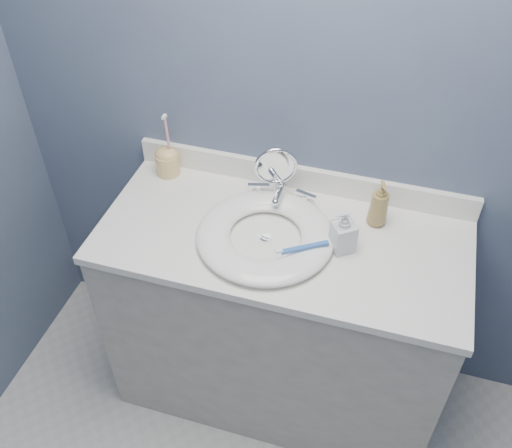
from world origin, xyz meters
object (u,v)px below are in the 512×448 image
at_px(soap_bottle_amber, 379,204).
at_px(soap_bottle_clear, 344,231).
at_px(makeup_mirror, 276,172).
at_px(toothbrush_holder, 167,160).

xyz_separation_m(soap_bottle_amber, soap_bottle_clear, (-0.09, -0.15, -0.01)).
distance_m(makeup_mirror, soap_bottle_amber, 0.36).
xyz_separation_m(makeup_mirror, soap_bottle_amber, (0.36, -0.02, -0.03)).
relative_size(soap_bottle_amber, soap_bottle_clear, 1.12).
xyz_separation_m(soap_bottle_amber, toothbrush_holder, (-0.77, 0.05, -0.03)).
bearing_deg(makeup_mirror, toothbrush_holder, 155.34).
height_order(soap_bottle_amber, soap_bottle_clear, soap_bottle_amber).
bearing_deg(toothbrush_holder, makeup_mirror, -4.51).
xyz_separation_m(soap_bottle_clear, toothbrush_holder, (-0.69, 0.21, -0.02)).
bearing_deg(soap_bottle_clear, soap_bottle_amber, 114.04).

